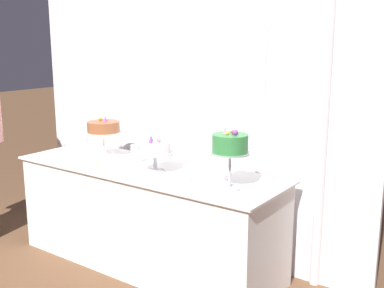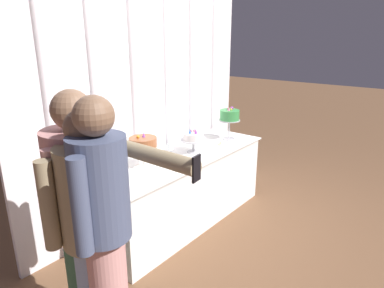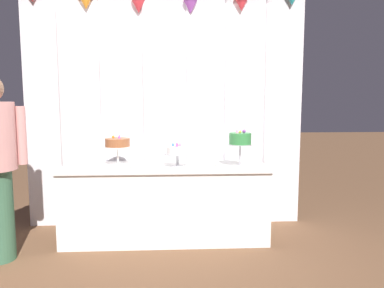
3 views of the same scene
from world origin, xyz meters
The scene contains 9 objects.
ground_plane centered at (0.00, 0.00, 0.00)m, with size 24.00×24.00×0.00m, color brown.
draped_curtain centered at (-0.01, 0.56, 1.50)m, with size 3.13×0.16×2.90m.
cake_table centered at (0.00, 0.10, 0.38)m, with size 2.12×0.70×0.76m.
cake_display_leftmost centered at (-0.49, 0.16, 0.99)m, with size 0.28×0.28×0.33m.
cake_display_center centered at (0.12, 0.06, 0.93)m, with size 0.27×0.27×0.26m.
cake_display_rightmost centered at (0.76, 0.02, 1.04)m, with size 0.25×0.25×0.40m.
wine_glass centered at (-0.14, 0.14, 0.87)m, with size 0.06×0.06×0.15m.
tealight_far_left centered at (-0.34, -0.07, 0.77)m, with size 0.05×0.05×0.04m.
tealight_near_left centered at (0.50, -0.03, 0.77)m, with size 0.05×0.05×0.04m.
Camera 3 is at (0.07, -3.70, 1.46)m, focal length 34.99 mm.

